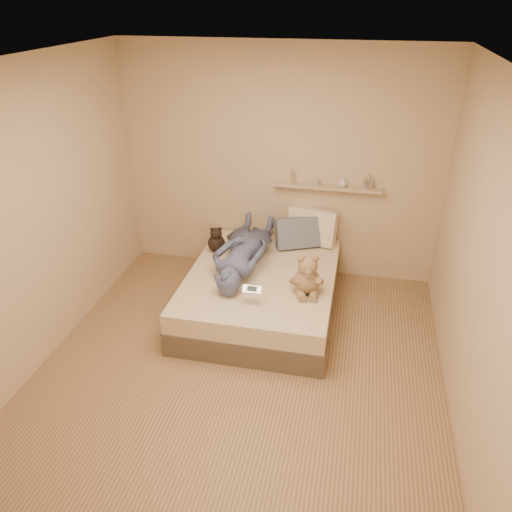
% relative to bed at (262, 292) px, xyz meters
% --- Properties ---
extents(room, '(3.80, 3.80, 3.80)m').
position_rel_bed_xyz_m(room, '(0.00, -0.93, 1.08)').
color(room, '#A17453').
rests_on(room, ground).
extents(bed, '(1.50, 1.90, 0.45)m').
position_rel_bed_xyz_m(bed, '(0.00, 0.00, 0.00)').
color(bed, brown).
rests_on(bed, floor).
extents(game_console, '(0.17, 0.07, 0.06)m').
position_rel_bed_xyz_m(game_console, '(0.02, -0.56, 0.38)').
color(game_console, silver).
rests_on(game_console, bed).
extents(teddy_bear, '(0.34, 0.34, 0.42)m').
position_rel_bed_xyz_m(teddy_bear, '(0.50, -0.27, 0.40)').
color(teddy_bear, '#947551').
rests_on(teddy_bear, bed).
extents(dark_plush, '(0.19, 0.19, 0.30)m').
position_rel_bed_xyz_m(dark_plush, '(-0.59, 0.38, 0.35)').
color(dark_plush, black).
rests_on(dark_plush, bed).
extents(pillow_cream, '(0.59, 0.35, 0.42)m').
position_rel_bed_xyz_m(pillow_cream, '(0.42, 0.83, 0.43)').
color(pillow_cream, beige).
rests_on(pillow_cream, bed).
extents(pillow_grey, '(0.55, 0.42, 0.37)m').
position_rel_bed_xyz_m(pillow_grey, '(0.27, 0.69, 0.40)').
color(pillow_grey, slate).
rests_on(pillow_grey, bed).
extents(person, '(0.56, 1.47, 0.35)m').
position_rel_bed_xyz_m(person, '(-0.23, 0.16, 0.40)').
color(person, '#4F557D').
rests_on(person, bed).
extents(wall_shelf, '(1.20, 0.12, 0.03)m').
position_rel_bed_xyz_m(wall_shelf, '(0.55, 0.91, 0.88)').
color(wall_shelf, tan).
rests_on(wall_shelf, wall_back).
extents(shelf_bottles, '(0.91, 0.11, 0.17)m').
position_rel_bed_xyz_m(shelf_bottles, '(0.73, 0.91, 0.96)').
color(shelf_bottles, silver).
rests_on(shelf_bottles, wall_shelf).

